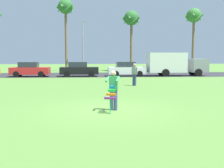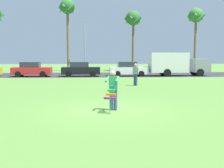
# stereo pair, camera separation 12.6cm
# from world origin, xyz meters

# --- Properties ---
(ground_plane) EXTENTS (120.00, 120.00, 0.00)m
(ground_plane) POSITION_xyz_m (0.00, 0.00, 0.00)
(ground_plane) COLOR #568438
(road_strip) EXTENTS (120.00, 8.00, 0.01)m
(road_strip) POSITION_xyz_m (0.00, 21.87, 0.01)
(road_strip) COLOR #2D2D33
(road_strip) RESTS_ON ground
(person_kite_flyer) EXTENTS (0.66, 0.74, 1.73)m
(person_kite_flyer) POSITION_xyz_m (0.17, -0.11, 0.95)
(person_kite_flyer) COLOR #384772
(person_kite_flyer) RESTS_ON ground
(kite_held) EXTENTS (0.53, 0.70, 1.12)m
(kite_held) POSITION_xyz_m (0.02, -0.71, 0.75)
(kite_held) COLOR blue
(kite_held) RESTS_ON ground
(parked_car_red) EXTENTS (4.20, 1.84, 1.60)m
(parked_car_red) POSITION_xyz_m (-7.53, 19.47, 0.77)
(parked_car_red) COLOR red
(parked_car_red) RESTS_ON ground
(parked_car_black) EXTENTS (4.25, 1.93, 1.60)m
(parked_car_black) POSITION_xyz_m (-2.21, 19.47, 0.77)
(parked_car_black) COLOR black
(parked_car_black) RESTS_ON ground
(parked_car_white) EXTENTS (4.22, 1.88, 1.60)m
(parked_car_white) POSITION_xyz_m (3.10, 19.47, 0.77)
(parked_car_white) COLOR white
(parked_car_white) RESTS_ON ground
(parked_truck_grey_van) EXTENTS (6.74, 2.22, 2.62)m
(parked_truck_grey_van) POSITION_xyz_m (8.43, 19.47, 1.41)
(parked_truck_grey_van) COLOR gray
(parked_truck_grey_van) RESTS_ON ground
(palm_tree_right_near) EXTENTS (2.58, 2.71, 10.21)m
(palm_tree_right_near) POSITION_xyz_m (-4.43, 29.49, 8.65)
(palm_tree_right_near) COLOR brown
(palm_tree_right_near) RESTS_ON ground
(palm_tree_centre_far) EXTENTS (2.58, 2.71, 8.62)m
(palm_tree_centre_far) POSITION_xyz_m (4.89, 28.98, 7.20)
(palm_tree_centre_far) COLOR brown
(palm_tree_centre_far) RESTS_ON ground
(palm_tree_far_left) EXTENTS (2.58, 2.71, 9.10)m
(palm_tree_far_left) POSITION_xyz_m (14.05, 29.19, 7.63)
(palm_tree_far_left) COLOR brown
(palm_tree_far_left) RESTS_ON ground
(streetlight_pole) EXTENTS (0.24, 1.65, 7.00)m
(streetlight_pole) POSITION_xyz_m (-1.98, 26.96, 4.00)
(streetlight_pole) COLOR #9E9EA3
(streetlight_pole) RESTS_ON ground
(person_walker_near) EXTENTS (0.41, 0.45, 1.73)m
(person_walker_near) POSITION_xyz_m (2.54, 9.73, 0.93)
(person_walker_near) COLOR #384772
(person_walker_near) RESTS_ON ground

